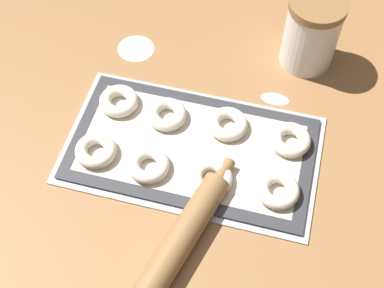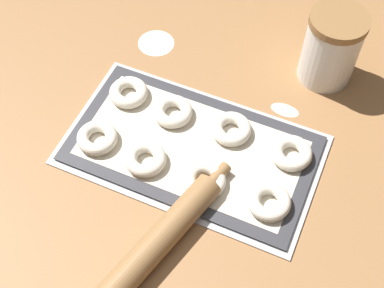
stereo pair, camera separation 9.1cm
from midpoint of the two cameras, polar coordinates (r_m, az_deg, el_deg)
name	(u,v)px [view 1 (the left image)]	position (r m, az deg, el deg)	size (l,w,h in m)	color
ground_plane	(185,154)	(1.05, -3.26, -1.19)	(2.80, 2.80, 0.00)	olive
baking_tray	(192,149)	(1.05, -2.47, -0.75)	(0.50, 0.29, 0.01)	#B2B5BA
baking_mat	(192,148)	(1.05, -2.48, -0.59)	(0.47, 0.26, 0.00)	#333338
bagel_front_far_left	(96,150)	(1.05, -12.68, -0.84)	(0.08, 0.08, 0.02)	silver
bagel_front_mid_left	(148,165)	(1.02, -7.22, -2.40)	(0.08, 0.08, 0.02)	silver
bagel_front_mid_right	(211,178)	(1.00, -0.54, -3.84)	(0.08, 0.08, 0.02)	silver
bagel_front_far_right	(278,190)	(0.99, 6.55, -5.08)	(0.08, 0.08, 0.02)	silver
bagel_back_far_left	(119,101)	(1.12, -10.15, 4.39)	(0.08, 0.08, 0.02)	silver
bagel_back_mid_left	(167,114)	(1.08, -5.12, 3.01)	(0.08, 0.08, 0.02)	silver
bagel_back_mid_right	(228,124)	(1.06, 1.38, 1.98)	(0.08, 0.08, 0.02)	silver
bagel_back_far_right	(290,140)	(1.05, 8.02, 0.27)	(0.08, 0.08, 0.02)	silver
flour_canister	(312,32)	(1.16, 10.43, 11.50)	(0.12, 0.12, 0.16)	white
rolling_pin	(172,253)	(0.93, -4.97, -11.75)	(0.14, 0.42, 0.05)	olive
flour_patch_near	(136,48)	(1.24, -8.14, 9.98)	(0.08, 0.08, 0.00)	white
flour_patch_far	(275,99)	(1.14, 6.59, 4.69)	(0.06, 0.03, 0.00)	white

